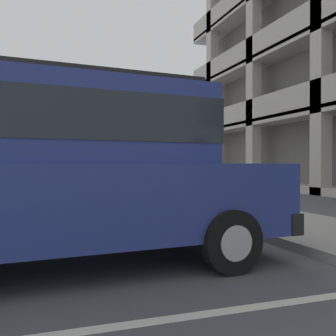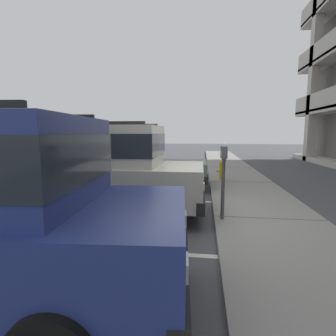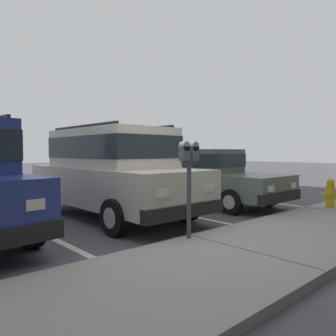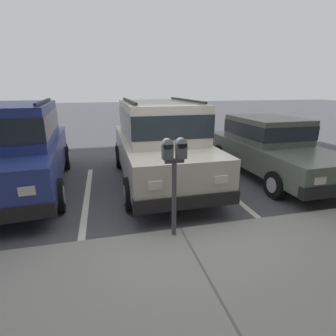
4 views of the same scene
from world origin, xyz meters
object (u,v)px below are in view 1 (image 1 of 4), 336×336
(silver_suv, at_px, (66,166))
(red_sedan, at_px, (65,176))
(dark_hatchback, at_px, (70,167))
(parking_meter_near, at_px, (205,159))
(fire_hydrant, at_px, (154,185))

(silver_suv, relative_size, red_sedan, 1.06)
(silver_suv, xyz_separation_m, dark_hatchback, (3.24, -0.16, 0.00))
(parking_meter_near, relative_size, fire_hydrant, 2.16)
(silver_suv, bearing_deg, parking_meter_near, 82.50)
(dark_hatchback, xyz_separation_m, parking_meter_near, (-2.89, 2.93, 0.16))
(red_sedan, relative_size, dark_hatchback, 0.92)
(dark_hatchback, distance_m, parking_meter_near, 4.12)
(parking_meter_near, bearing_deg, dark_hatchback, -45.31)
(parking_meter_near, bearing_deg, silver_suv, -97.09)
(red_sedan, bearing_deg, dark_hatchback, -4.04)
(red_sedan, height_order, fire_hydrant, red_sedan)
(dark_hatchback, relative_size, fire_hydrant, 7.01)
(red_sedan, relative_size, parking_meter_near, 2.98)
(fire_hydrant, bearing_deg, red_sedan, -66.33)
(silver_suv, relative_size, fire_hydrant, 6.85)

